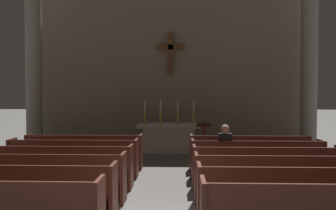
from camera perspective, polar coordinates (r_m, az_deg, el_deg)
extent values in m
cube|color=#4C2319|center=(6.50, -22.57, -13.02)|extent=(3.04, 0.40, 0.05)
cube|color=#4C2319|center=(6.24, -23.48, -11.06)|extent=(3.04, 0.05, 0.50)
cube|color=#4C2319|center=(6.72, -21.89, -14.50)|extent=(3.04, 0.04, 0.40)
cube|color=#4C2319|center=(6.01, -8.67, -13.64)|extent=(0.06, 0.50, 0.95)
cube|color=#4C2319|center=(7.39, -19.29, -11.15)|extent=(3.04, 0.40, 0.05)
cube|color=#4C2319|center=(7.13, -19.98, -9.38)|extent=(3.04, 0.05, 0.50)
cube|color=#4C2319|center=(7.61, -18.77, -12.51)|extent=(3.04, 0.04, 0.40)
cube|color=#4C2319|center=(6.96, -7.12, -11.45)|extent=(0.06, 0.50, 0.95)
cube|color=#4C2319|center=(8.31, -16.76, -9.67)|extent=(3.04, 0.40, 0.05)
cube|color=#4C2319|center=(8.05, -17.30, -8.06)|extent=(3.04, 0.05, 0.50)
cube|color=#4C2319|center=(8.52, -16.35, -10.92)|extent=(3.04, 0.04, 0.40)
cube|color=#4C2319|center=(7.92, -5.96, -9.79)|extent=(0.06, 0.50, 0.95)
cube|color=#4C2319|center=(9.24, -14.75, -8.47)|extent=(3.04, 0.40, 0.05)
cube|color=#4C2319|center=(8.98, -15.18, -6.99)|extent=(3.04, 0.05, 0.50)
cube|color=#4C2319|center=(9.45, -14.42, -9.62)|extent=(3.04, 0.04, 0.40)
cube|color=#4C2319|center=(8.90, -5.06, -8.49)|extent=(0.06, 0.50, 0.95)
cube|color=#4C2319|center=(9.77, -23.62, -7.70)|extent=(0.06, 0.50, 0.95)
cube|color=#4C2319|center=(10.19, -13.12, -7.48)|extent=(3.04, 0.40, 0.05)
cube|color=#4C2319|center=(9.93, -13.47, -6.12)|extent=(3.04, 0.05, 0.50)
cube|color=#4C2319|center=(10.40, -12.84, -8.55)|extent=(3.04, 0.04, 0.40)
cube|color=#4C2319|center=(9.87, -4.34, -7.45)|extent=(0.06, 0.50, 0.95)
cube|color=#4C2319|center=(10.67, -21.28, -6.87)|extent=(0.06, 0.50, 0.95)
cube|color=#4C2319|center=(5.04, 24.23, -14.18)|extent=(3.04, 0.05, 0.50)
cube|color=#4C2319|center=(6.23, 19.80, -13.65)|extent=(3.04, 0.40, 0.05)
cube|color=#4C2319|center=(5.95, 20.51, -11.65)|extent=(3.04, 0.05, 0.50)
cube|color=#4C2319|center=(6.45, 19.27, -15.16)|extent=(3.04, 0.04, 0.40)
cube|color=#4C2319|center=(5.92, 4.96, -13.86)|extent=(0.06, 0.50, 0.95)
cube|color=#4C2319|center=(7.15, 17.30, -11.57)|extent=(3.04, 0.40, 0.05)
cube|color=#4C2319|center=(6.88, 17.83, -9.77)|extent=(3.04, 0.05, 0.50)
cube|color=#4C2319|center=(7.38, 16.91, -12.96)|extent=(3.04, 0.04, 0.40)
cube|color=#4C2319|center=(6.88, 4.52, -11.60)|extent=(0.06, 0.50, 0.95)
cube|color=#4C2319|center=(8.10, 15.41, -9.96)|extent=(3.04, 0.40, 0.05)
cube|color=#4C2319|center=(7.83, 15.81, -8.33)|extent=(3.04, 0.05, 0.50)
cube|color=#4C2319|center=(8.31, 15.10, -11.23)|extent=(3.04, 0.04, 0.40)
cube|color=#4C2319|center=(7.86, 4.20, -9.89)|extent=(0.06, 0.50, 0.95)
cube|color=#4C2319|center=(9.05, 13.93, -8.68)|extent=(3.04, 0.40, 0.05)
cube|color=#4C2319|center=(8.79, 14.25, -7.19)|extent=(3.04, 0.05, 0.50)
cube|color=#4C2319|center=(9.27, 13.68, -9.85)|extent=(3.04, 0.04, 0.40)
cube|color=#4C2319|center=(8.84, 3.95, -8.56)|extent=(0.06, 0.50, 0.95)
cube|color=#4C2319|center=(9.46, 23.28, -8.01)|extent=(0.06, 0.50, 0.95)
cube|color=#4C2319|center=(10.01, 12.73, -7.64)|extent=(3.04, 0.40, 0.05)
cube|color=#4C2319|center=(9.75, 12.99, -6.27)|extent=(3.04, 0.05, 0.50)
cube|color=#4C2319|center=(10.23, 12.53, -8.72)|extent=(3.04, 0.04, 0.40)
cube|color=#4C2319|center=(9.82, 3.74, -7.50)|extent=(0.06, 0.50, 0.95)
cube|color=#4C2319|center=(10.39, 21.27, -7.10)|extent=(0.06, 0.50, 0.95)
cube|color=gray|center=(14.03, -20.47, -6.31)|extent=(0.80, 0.80, 0.20)
cylinder|color=gray|center=(13.92, -20.61, 5.54)|extent=(0.57, 0.57, 5.97)
cube|color=gray|center=(13.75, 21.41, -6.48)|extent=(0.80, 0.80, 0.20)
cylinder|color=gray|center=(13.64, 21.56, 5.60)|extent=(0.57, 0.57, 5.97)
cube|color=#A8A399|center=(12.54, 0.20, -5.59)|extent=(1.76, 0.72, 0.88)
cube|color=#A8A399|center=(12.48, 0.20, -3.31)|extent=(2.20, 0.90, 0.12)
cube|color=silver|center=(12.48, 0.20, -3.01)|extent=(2.09, 0.86, 0.01)
cylinder|color=#B79338|center=(12.53, -3.70, -2.92)|extent=(0.16, 0.16, 0.02)
cylinder|color=#B79338|center=(12.52, -3.70, -1.97)|extent=(0.07, 0.07, 0.44)
cylinder|color=silver|center=(12.49, -3.70, -0.15)|extent=(0.04, 0.04, 0.36)
cylinder|color=#B79338|center=(12.49, -1.18, -2.93)|extent=(0.16, 0.16, 0.02)
cylinder|color=#B79338|center=(12.47, -1.18, -1.98)|extent=(0.07, 0.07, 0.44)
cylinder|color=silver|center=(12.45, -1.18, -0.15)|extent=(0.04, 0.04, 0.36)
cylinder|color=#B79338|center=(12.47, 1.58, -2.94)|extent=(0.16, 0.16, 0.02)
cylinder|color=#B79338|center=(12.45, 1.58, -1.99)|extent=(0.07, 0.07, 0.44)
cylinder|color=silver|center=(12.43, 1.58, -0.16)|extent=(0.04, 0.04, 0.36)
cylinder|color=#B79338|center=(12.48, 4.10, -2.94)|extent=(0.16, 0.16, 0.02)
cylinder|color=#B79338|center=(12.46, 4.11, -1.99)|extent=(0.07, 0.07, 0.44)
cylinder|color=silver|center=(12.44, 4.11, -0.16)|extent=(0.04, 0.04, 0.36)
cube|color=gray|center=(14.51, 0.45, 6.79)|extent=(10.79, 0.25, 6.62)
cube|color=brown|center=(14.31, 0.42, 8.18)|extent=(0.20, 0.20, 1.66)
cube|color=brown|center=(14.34, 0.42, 9.17)|extent=(1.06, 0.20, 0.20)
cylinder|color=#4C2319|center=(11.44, 5.68, -8.46)|extent=(0.36, 0.36, 0.04)
cylinder|color=#4C2319|center=(11.36, 5.69, -5.96)|extent=(0.10, 0.10, 1.05)
cube|color=#4C2319|center=(11.29, 5.70, -3.17)|extent=(0.44, 0.31, 0.15)
cube|color=#26262B|center=(9.14, 8.86, -9.82)|extent=(0.24, 0.14, 0.45)
cube|color=#26262B|center=(8.96, 8.97, -8.21)|extent=(0.28, 0.36, 0.12)
cube|color=black|center=(8.78, 9.09, -6.24)|extent=(0.32, 0.20, 0.54)
sphere|color=tan|center=(8.73, 9.10, -3.77)|extent=(0.20, 0.20, 0.20)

